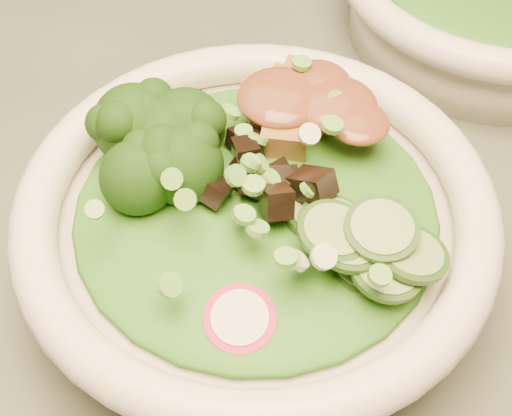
% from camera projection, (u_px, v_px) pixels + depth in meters
% --- Properties ---
extents(dining_table, '(1.20, 0.80, 0.75)m').
position_uv_depth(dining_table, '(462.00, 369.00, 0.54)').
color(dining_table, black).
rests_on(dining_table, ground).
extents(salad_bowl, '(0.28, 0.28, 0.08)m').
position_uv_depth(salad_bowl, '(256.00, 229.00, 0.43)').
color(salad_bowl, white).
rests_on(salad_bowl, dining_table).
extents(lettuce_bed, '(0.21, 0.21, 0.03)m').
position_uv_depth(lettuce_bed, '(256.00, 207.00, 0.41)').
color(lettuce_bed, '#175512').
rests_on(lettuce_bed, salad_bowl).
extents(broccoli_florets, '(0.09, 0.09, 0.05)m').
position_uv_depth(broccoli_florets, '(152.00, 156.00, 0.42)').
color(broccoli_florets, black).
rests_on(broccoli_florets, salad_bowl).
extents(radish_slices, '(0.12, 0.06, 0.02)m').
position_uv_depth(radish_slices, '(206.00, 298.00, 0.37)').
color(radish_slices, maroon).
rests_on(radish_slices, salad_bowl).
extents(cucumber_slices, '(0.08, 0.08, 0.04)m').
position_uv_depth(cucumber_slices, '(370.00, 234.00, 0.39)').
color(cucumber_slices, '#78A65C').
rests_on(cucumber_slices, salad_bowl).
extents(mushroom_heap, '(0.08, 0.08, 0.04)m').
position_uv_depth(mushroom_heap, '(265.00, 175.00, 0.41)').
color(mushroom_heap, black).
rests_on(mushroom_heap, salad_bowl).
extents(tofu_cubes, '(0.10, 0.08, 0.04)m').
position_uv_depth(tofu_cubes, '(303.00, 119.00, 0.44)').
color(tofu_cubes, olive).
rests_on(tofu_cubes, salad_bowl).
extents(peanut_sauce, '(0.07, 0.06, 0.02)m').
position_uv_depth(peanut_sauce, '(304.00, 103.00, 0.43)').
color(peanut_sauce, brown).
rests_on(peanut_sauce, tofu_cubes).
extents(scallion_garnish, '(0.20, 0.20, 0.03)m').
position_uv_depth(scallion_garnish, '(256.00, 178.00, 0.39)').
color(scallion_garnish, '#62B43F').
rests_on(scallion_garnish, salad_bowl).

